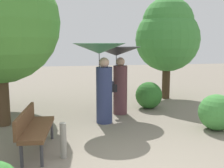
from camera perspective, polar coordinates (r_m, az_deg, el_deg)
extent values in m
cylinder|color=navy|center=(7.02, -1.67, -2.41)|extent=(0.42, 0.42, 1.49)
sphere|color=tan|center=(6.90, -1.71, 4.62)|extent=(0.27, 0.27, 0.27)
cylinder|color=#333338|center=(6.90, -2.74, 2.92)|extent=(0.02, 0.02, 0.86)
cone|color=#33724C|center=(6.86, -2.77, 7.62)|extent=(1.37, 1.37, 0.27)
cube|color=black|center=(7.05, 0.49, -0.90)|extent=(0.14, 0.10, 0.20)
cylinder|color=#563338|center=(7.89, 1.78, -1.29)|extent=(0.41, 0.41, 1.44)
sphere|color=tan|center=(7.79, 1.81, 4.79)|extent=(0.26, 0.26, 0.26)
cylinder|color=#333338|center=(7.77, 0.92, 3.17)|extent=(0.02, 0.02, 0.79)
cone|color=black|center=(7.74, 0.93, 7.05)|extent=(1.44, 1.44, 0.26)
cube|color=#333342|center=(7.80, -0.11, -0.12)|extent=(0.14, 0.10, 0.20)
cylinder|color=#38383D|center=(4.88, -14.86, -14.40)|extent=(0.06, 0.06, 0.44)
cylinder|color=#38383D|center=(4.95, -18.86, -14.26)|extent=(0.06, 0.06, 0.44)
cylinder|color=#38383D|center=(6.12, -12.77, -9.44)|extent=(0.06, 0.06, 0.44)
cylinder|color=#38383D|center=(6.18, -15.94, -9.41)|extent=(0.06, 0.06, 0.44)
cube|color=brown|center=(5.45, -15.58, -9.25)|extent=(0.58, 1.54, 0.08)
cube|color=brown|center=(5.44, -18.17, -7.25)|extent=(0.20, 1.50, 0.35)
cylinder|color=#42301E|center=(10.19, 11.65, 5.17)|extent=(0.30, 0.30, 2.96)
sphere|color=#428C3D|center=(10.17, 11.78, 9.33)|extent=(2.36, 2.36, 2.36)
sphere|color=#428C3D|center=(10.19, 11.89, 12.66)|extent=(1.89, 1.89, 1.89)
sphere|color=#428C3D|center=(6.99, 21.53, -5.66)|extent=(0.88, 0.88, 0.88)
sphere|color=#2D6B28|center=(8.67, 7.89, -2.39)|extent=(0.86, 0.86, 0.86)
cylinder|color=gray|center=(5.10, -10.41, -11.83)|extent=(0.12, 0.12, 0.67)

